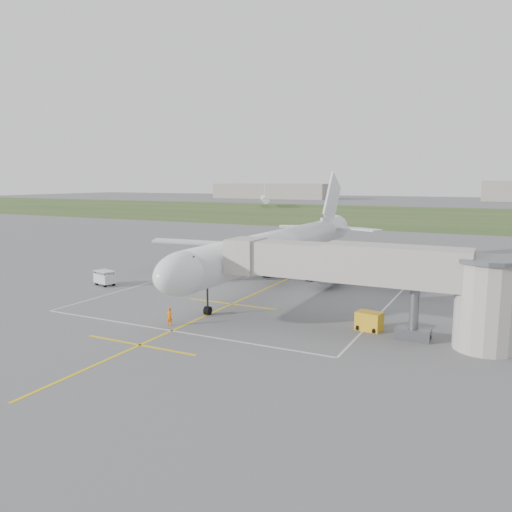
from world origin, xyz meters
The scene contains 11 objects.
ground centered at (0.00, 0.00, 0.00)m, with size 700.00×700.00×0.00m, color #57575A.
grass_strip centered at (0.00, 130.00, 0.01)m, with size 700.00×120.00×0.02m, color #304E22.
apron_markings centered at (0.00, -5.82, 0.01)m, with size 28.20×60.00×0.01m.
airliner centered at (0.00, 0.75, 4.39)m, with size 38.93×46.75×13.52m.
jet_bridge centered at (15.72, -13.50, 4.74)m, with size 23.40×5.00×7.20m.
gpu_unit centered at (14.36, -12.60, 0.75)m, with size 2.25×1.76×1.53m.
baggage_cart centered at (-17.67, -8.87, 0.89)m, with size 2.81×2.11×1.74m.
ramp_worker_nose centered at (-1.06, -18.85, 0.78)m, with size 0.57×0.37×1.55m, color orange.
ramp_worker_wing centered at (-7.18, -0.55, 0.82)m, with size 0.80×0.62×1.64m, color #F24207.
distant_hangars centered at (-16.15, 265.19, 5.17)m, with size 345.00×49.00×12.00m.
distant_aircraft centered at (7.58, 176.36, 3.59)m, with size 190.50×60.82×8.85m.
Camera 1 is at (23.79, -52.10, 12.16)m, focal length 35.00 mm.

